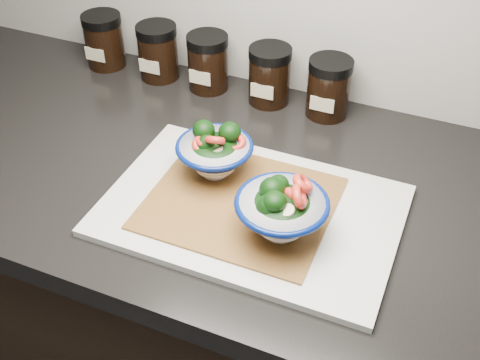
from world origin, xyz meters
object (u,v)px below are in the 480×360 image
at_px(spice_jar_e, 329,88).
at_px(bowl_left, 215,153).
at_px(spice_jar_b, 158,52).
at_px(spice_jar_a, 104,40).
at_px(cutting_board, 251,210).
at_px(spice_jar_d, 269,75).
at_px(bowl_right, 281,211).
at_px(spice_jar_c, 208,62).

bearing_deg(spice_jar_e, bowl_left, -113.13).
height_order(bowl_left, spice_jar_b, spice_jar_b).
bearing_deg(spice_jar_a, spice_jar_b, 0.00).
bearing_deg(bowl_left, spice_jar_e, 66.87).
relative_size(cutting_board, spice_jar_e, 3.98).
bearing_deg(bowl_left, spice_jar_d, 91.14).
bearing_deg(spice_jar_b, spice_jar_e, 0.00).
xyz_separation_m(bowl_left, spice_jar_d, (-0.01, 0.26, 0.00)).
xyz_separation_m(bowl_right, spice_jar_c, (-0.28, 0.35, -0.00)).
height_order(cutting_board, spice_jar_b, spice_jar_b).
bearing_deg(spice_jar_b, cutting_board, -43.41).
bearing_deg(cutting_board, spice_jar_d, 106.04).
xyz_separation_m(bowl_right, spice_jar_e, (-0.03, 0.35, -0.00)).
height_order(bowl_left, spice_jar_d, spice_jar_d).
distance_m(cutting_board, spice_jar_d, 0.33).
distance_m(spice_jar_a, spice_jar_d, 0.37).
distance_m(spice_jar_a, spice_jar_b, 0.13).
height_order(bowl_left, spice_jar_c, spice_jar_c).
height_order(spice_jar_b, spice_jar_c, same).
relative_size(bowl_right, spice_jar_d, 1.21).
xyz_separation_m(cutting_board, spice_jar_e, (0.03, 0.31, 0.05)).
bearing_deg(spice_jar_d, spice_jar_a, 180.00).
xyz_separation_m(cutting_board, spice_jar_a, (-0.46, 0.31, 0.05)).
height_order(bowl_right, spice_jar_b, bowl_right).
xyz_separation_m(bowl_left, bowl_right, (0.15, -0.09, 0.00)).
bearing_deg(bowl_right, spice_jar_b, 138.16).
relative_size(cutting_board, bowl_right, 3.30).
height_order(spice_jar_a, spice_jar_d, same).
height_order(bowl_right, spice_jar_a, bowl_right).
xyz_separation_m(bowl_left, spice_jar_c, (-0.13, 0.26, 0.00)).
xyz_separation_m(cutting_board, spice_jar_d, (-0.09, 0.31, 0.05)).
xyz_separation_m(spice_jar_b, spice_jar_c, (0.11, 0.00, 0.00)).
bearing_deg(spice_jar_c, bowl_left, -62.74).
height_order(cutting_board, spice_jar_d, spice_jar_d).
relative_size(spice_jar_b, spice_jar_e, 1.00).
height_order(bowl_right, spice_jar_e, bowl_right).
distance_m(spice_jar_a, spice_jar_e, 0.49).
xyz_separation_m(bowl_right, spice_jar_b, (-0.39, 0.35, -0.00)).
height_order(spice_jar_a, spice_jar_b, same).
relative_size(spice_jar_a, spice_jar_d, 1.00).
bearing_deg(spice_jar_a, spice_jar_c, 0.00).
relative_size(cutting_board, spice_jar_a, 3.98).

